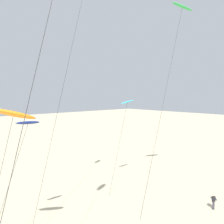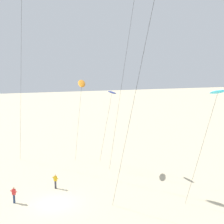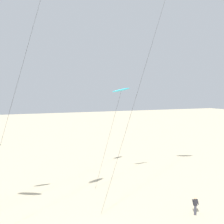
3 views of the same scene
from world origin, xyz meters
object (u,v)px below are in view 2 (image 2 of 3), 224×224
Objects in this scene: kite_flyer_nearest at (55,181)px; kite_flyer_furthest at (14,194)px; kite_navy at (112,93)px; kite_cyan at (217,94)px; kite_orange at (82,84)px.

kite_flyer_furthest is (2.20, -4.54, 0.00)m from kite_flyer_nearest.
kite_navy is 6.29× the size of kite_flyer_furthest.
kite_flyer_furthest is at bearing -120.26° from kite_cyan.
kite_cyan is at bearing 21.14° from kite_orange.
kite_cyan is 21.65m from kite_flyer_furthest.
kite_orange is at bearing 142.53° from kite_flyer_nearest.
kite_navy is 6.29× the size of kite_flyer_nearest.
kite_orange is 1.14× the size of kite_navy.
kite_cyan is 19.69m from kite_flyer_nearest.
kite_flyer_nearest is (6.34, -4.86, -10.40)m from kite_orange.
kite_orange is at bearing -158.86° from kite_cyan.
kite_cyan is at bearing 13.51° from kite_navy.
kite_cyan is 1.13× the size of kite_navy.
kite_flyer_nearest is (3.77, -8.14, -9.26)m from kite_navy.
kite_orange is at bearing -128.23° from kite_navy.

